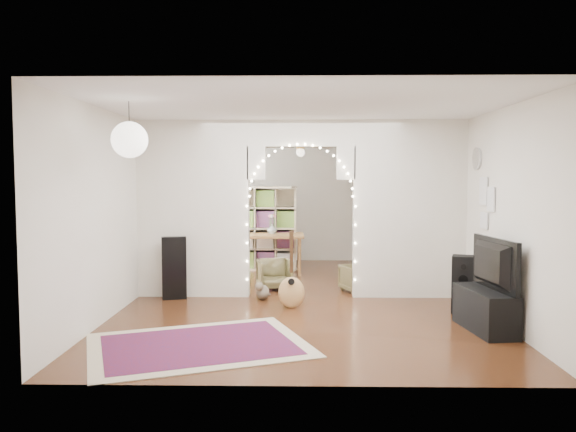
{
  "coord_description": "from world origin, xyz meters",
  "views": [
    {
      "loc": [
        -0.04,
        -8.58,
        1.84
      ],
      "look_at": [
        -0.2,
        0.3,
        1.22
      ],
      "focal_mm": 35.0,
      "sensor_mm": 36.0,
      "label": 1
    }
  ],
  "objects_px": {
    "acoustic_guitar": "(291,280)",
    "bookcase": "(255,228)",
    "dining_chair_right": "(358,278)",
    "floor_speaker": "(463,284)",
    "dining_table": "(272,238)",
    "media_console": "(485,310)",
    "dining_chair_left": "(274,274)"
  },
  "relations": [
    {
      "from": "dining_chair_right",
      "to": "floor_speaker",
      "type": "bearing_deg",
      "value": -70.47
    },
    {
      "from": "acoustic_guitar",
      "to": "dining_table",
      "type": "bearing_deg",
      "value": 76.41
    },
    {
      "from": "floor_speaker",
      "to": "dining_chair_left",
      "type": "relative_size",
      "value": 1.44
    },
    {
      "from": "media_console",
      "to": "dining_table",
      "type": "relative_size",
      "value": 0.82
    },
    {
      "from": "media_console",
      "to": "dining_chair_right",
      "type": "distance_m",
      "value": 2.61
    },
    {
      "from": "dining_table",
      "to": "dining_chair_left",
      "type": "xyz_separation_m",
      "value": [
        0.11,
        -1.52,
        -0.44
      ]
    },
    {
      "from": "acoustic_guitar",
      "to": "dining_chair_left",
      "type": "relative_size",
      "value": 1.7
    },
    {
      "from": "dining_chair_left",
      "to": "floor_speaker",
      "type": "bearing_deg",
      "value": -43.93
    },
    {
      "from": "acoustic_guitar",
      "to": "bookcase",
      "type": "relative_size",
      "value": 0.56
    },
    {
      "from": "dining_table",
      "to": "dining_chair_left",
      "type": "height_order",
      "value": "dining_table"
    },
    {
      "from": "acoustic_guitar",
      "to": "bookcase",
      "type": "bearing_deg",
      "value": 81.26
    },
    {
      "from": "floor_speaker",
      "to": "dining_chair_left",
      "type": "height_order",
      "value": "floor_speaker"
    },
    {
      "from": "dining_table",
      "to": "dining_chair_left",
      "type": "bearing_deg",
      "value": -87.43
    },
    {
      "from": "dining_table",
      "to": "dining_chair_right",
      "type": "bearing_deg",
      "value": -50.88
    },
    {
      "from": "dining_table",
      "to": "dining_chair_left",
      "type": "relative_size",
      "value": 2.26
    },
    {
      "from": "acoustic_guitar",
      "to": "bookcase",
      "type": "distance_m",
      "value": 3.4
    },
    {
      "from": "floor_speaker",
      "to": "bookcase",
      "type": "bearing_deg",
      "value": 149.94
    },
    {
      "from": "floor_speaker",
      "to": "dining_table",
      "type": "bearing_deg",
      "value": 150.34
    },
    {
      "from": "dining_chair_right",
      "to": "bookcase",
      "type": "bearing_deg",
      "value": 106.63
    },
    {
      "from": "acoustic_guitar",
      "to": "bookcase",
      "type": "height_order",
      "value": "bookcase"
    },
    {
      "from": "dining_table",
      "to": "dining_chair_right",
      "type": "relative_size",
      "value": 2.57
    },
    {
      "from": "bookcase",
      "to": "dining_chair_left",
      "type": "xyz_separation_m",
      "value": [
        0.46,
        -1.96,
        -0.58
      ]
    },
    {
      "from": "acoustic_guitar",
      "to": "floor_speaker",
      "type": "distance_m",
      "value": 2.35
    },
    {
      "from": "floor_speaker",
      "to": "bookcase",
      "type": "height_order",
      "value": "bookcase"
    },
    {
      "from": "media_console",
      "to": "dining_table",
      "type": "height_order",
      "value": "dining_table"
    },
    {
      "from": "bookcase",
      "to": "dining_chair_left",
      "type": "bearing_deg",
      "value": -60.74
    },
    {
      "from": "dining_table",
      "to": "media_console",
      "type": "bearing_deg",
      "value": -56.9
    },
    {
      "from": "dining_chair_right",
      "to": "dining_chair_left",
      "type": "bearing_deg",
      "value": 149.07
    },
    {
      "from": "dining_chair_right",
      "to": "dining_table",
      "type": "bearing_deg",
      "value": 107.09
    },
    {
      "from": "dining_table",
      "to": "acoustic_guitar",
      "type": "bearing_deg",
      "value": -83.5
    },
    {
      "from": "media_console",
      "to": "dining_table",
      "type": "bearing_deg",
      "value": 117.25
    },
    {
      "from": "dining_table",
      "to": "bookcase",
      "type": "bearing_deg",
      "value": 126.87
    }
  ]
}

